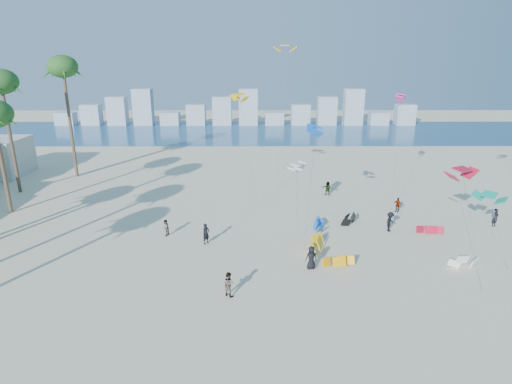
{
  "coord_description": "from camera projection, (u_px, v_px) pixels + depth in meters",
  "views": [
    {
      "loc": [
        2.89,
        -18.98,
        15.84
      ],
      "look_at": [
        3.0,
        16.0,
        4.5
      ],
      "focal_mm": 29.67,
      "sensor_mm": 36.0,
      "label": 1
    }
  ],
  "objects": [
    {
      "name": "ground",
      "position": [
        202.0,
        362.0,
        22.93
      ],
      "size": [
        220.0,
        220.0,
        0.0
      ],
      "primitive_type": "plane",
      "color": "beige",
      "rests_on": "ground"
    },
    {
      "name": "ocean",
      "position": [
        241.0,
        132.0,
        91.42
      ],
      "size": [
        220.0,
        220.0,
        0.0
      ],
      "primitive_type": "plane",
      "color": "navy",
      "rests_on": "ground"
    },
    {
      "name": "kitesurfer_near",
      "position": [
        206.0,
        234.0,
        37.02
      ],
      "size": [
        0.81,
        0.79,
        1.87
      ],
      "primitive_type": "imported",
      "rotation": [
        0.0,
        0.0,
        0.75
      ],
      "color": "black",
      "rests_on": "ground"
    },
    {
      "name": "kitesurfer_mid",
      "position": [
        228.0,
        284.0,
        29.0
      ],
      "size": [
        1.09,
        1.05,
        1.77
      ],
      "primitive_type": "imported",
      "rotation": [
        0.0,
        0.0,
        2.5
      ],
      "color": "gray",
      "rests_on": "ground"
    },
    {
      "name": "kitesurfers_far",
      "position": [
        347.0,
        217.0,
        41.07
      ],
      "size": [
        32.25,
        19.04,
        1.9
      ],
      "color": "black",
      "rests_on": "ground"
    },
    {
      "name": "grounded_kites",
      "position": [
        355.0,
        239.0,
        37.17
      ],
      "size": [
        13.26,
        11.39,
        1.04
      ],
      "color": "#F6A70C",
      "rests_on": "ground"
    },
    {
      "name": "flying_kites",
      "position": [
        365.0,
        115.0,
        41.23
      ],
      "size": [
        32.53,
        30.36,
        17.51
      ],
      "color": "white",
      "rests_on": "ground"
    },
    {
      "name": "distant_skyline",
      "position": [
        237.0,
        112.0,
        99.98
      ],
      "size": [
        85.0,
        3.0,
        8.4
      ],
      "color": "#9EADBF",
      "rests_on": "ground"
    }
  ]
}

